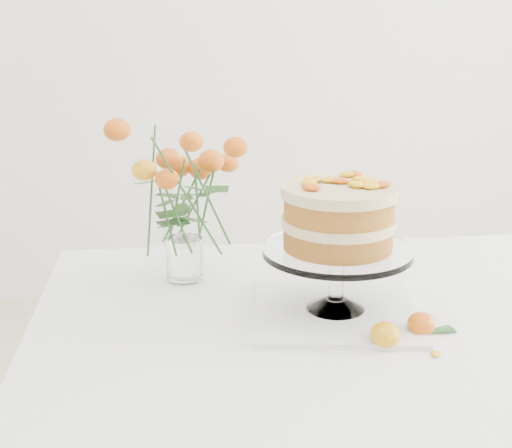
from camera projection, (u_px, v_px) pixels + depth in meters
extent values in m
cube|color=white|center=(267.00, 3.00, 3.14)|extent=(4.00, 0.04, 2.70)
cube|color=tan|center=(393.00, 325.00, 1.42)|extent=(1.40, 0.90, 0.04)
cylinder|color=tan|center=(105.00, 410.00, 1.81)|extent=(0.06, 0.06, 0.71)
cube|color=white|center=(394.00, 315.00, 1.41)|extent=(1.42, 0.92, 0.01)
cube|color=white|center=(340.00, 279.00, 1.88)|extent=(1.42, 0.01, 0.20)
cube|color=white|center=(31.00, 381.00, 1.36)|extent=(0.01, 0.92, 0.20)
cube|color=white|center=(335.00, 311.00, 1.41)|extent=(0.36, 0.36, 0.01)
cylinder|color=white|center=(336.00, 276.00, 1.39)|extent=(0.03, 0.03, 0.09)
cylinder|color=white|center=(337.00, 251.00, 1.37)|extent=(0.29, 0.29, 0.01)
cylinder|color=#936321|center=(338.00, 237.00, 1.36)|extent=(0.21, 0.21, 0.04)
cylinder|color=beige|center=(338.00, 222.00, 1.35)|extent=(0.22, 0.22, 0.02)
cylinder|color=#936321|center=(339.00, 207.00, 1.35)|extent=(0.21, 0.21, 0.04)
cylinder|color=beige|center=(339.00, 191.00, 1.34)|extent=(0.23, 0.23, 0.02)
cylinder|color=white|center=(185.00, 278.00, 1.58)|extent=(0.06, 0.06, 0.01)
cylinder|color=white|center=(185.00, 258.00, 1.57)|extent=(0.08, 0.08, 0.09)
ellipsoid|color=yellow|center=(385.00, 335.00, 1.27)|extent=(0.06, 0.06, 0.05)
cylinder|color=#275120|center=(406.00, 346.00, 1.27)|extent=(0.07, 0.02, 0.01)
ellipsoid|color=#DB3C0A|center=(421.00, 324.00, 1.31)|extent=(0.05, 0.05, 0.04)
cylinder|color=#275120|center=(440.00, 333.00, 1.32)|extent=(0.06, 0.01, 0.01)
ellipsoid|color=#FFB010|center=(346.00, 338.00, 1.30)|extent=(0.03, 0.02, 0.00)
ellipsoid|color=#FFB010|center=(406.00, 345.00, 1.27)|extent=(0.03, 0.02, 0.00)
ellipsoid|color=#FFB010|center=(436.00, 354.00, 1.24)|extent=(0.03, 0.02, 0.00)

